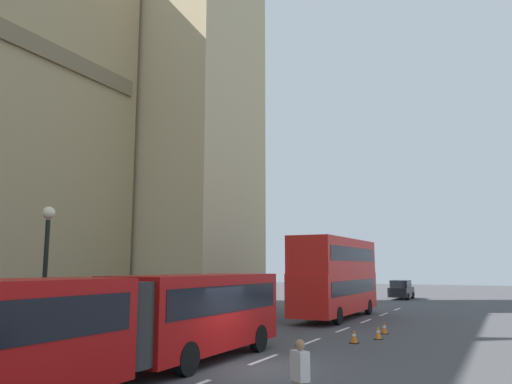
{
  "coord_description": "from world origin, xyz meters",
  "views": [
    {
      "loc": [
        -14.64,
        -7.82,
        3.18
      ],
      "look_at": [
        11.26,
        5.28,
        7.55
      ],
      "focal_mm": 34.91,
      "sensor_mm": 36.0,
      "label": 1
    }
  ],
  "objects": [
    {
      "name": "traffic_cone_middle",
      "position": [
        8.05,
        -2.41,
        0.28
      ],
      "size": [
        0.36,
        0.36,
        0.58
      ],
      "color": "black",
      "rests_on": "ground_plane"
    },
    {
      "name": "pedestrian_near_cones",
      "position": [
        -4.73,
        -3.82,
        0.91
      ],
      "size": [
        0.43,
        0.47,
        1.69
      ],
      "color": "#726651",
      "rests_on": "ground_plane"
    },
    {
      "name": "sedan_lead",
      "position": [
        36.78,
        1.98,
        0.91
      ],
      "size": [
        4.4,
        1.86,
        1.85
      ],
      "color": "black",
      "rests_on": "ground_plane"
    },
    {
      "name": "double_decker_bus",
      "position": [
        15.91,
        2.0,
        2.71
      ],
      "size": [
        10.48,
        2.54,
        4.9
      ],
      "color": "red",
      "rests_on": "ground_plane"
    },
    {
      "name": "lane_centre_marking",
      "position": [
        6.0,
        0.0,
        0.0
      ],
      "size": [
        39.0,
        0.16,
        0.01
      ],
      "color": "silver",
      "rests_on": "ground_plane"
    },
    {
      "name": "articulated_bus",
      "position": [
        -3.96,
        1.99,
        1.75
      ],
      "size": [
        16.17,
        2.54,
        2.9
      ],
      "color": "#B20F0F",
      "rests_on": "ground_plane"
    },
    {
      "name": "traffic_cone_east",
      "position": [
        9.98,
        -2.25,
        0.28
      ],
      "size": [
        0.36,
        0.36,
        0.58
      ],
      "color": "black",
      "rests_on": "ground_plane"
    },
    {
      "name": "ground_plane",
      "position": [
        0.0,
        0.0,
        0.0
      ],
      "size": [
        160.0,
        160.0,
        0.0
      ],
      "primitive_type": "plane",
      "color": "#424244"
    },
    {
      "name": "street_lamp",
      "position": [
        -2.45,
        6.5,
        3.06
      ],
      "size": [
        0.44,
        0.44,
        5.27
      ],
      "color": "black",
      "rests_on": "ground_plane"
    },
    {
      "name": "traffic_cone_west",
      "position": [
        6.43,
        -1.77,
        0.28
      ],
      "size": [
        0.36,
        0.36,
        0.58
      ],
      "color": "black",
      "rests_on": "ground_plane"
    }
  ]
}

